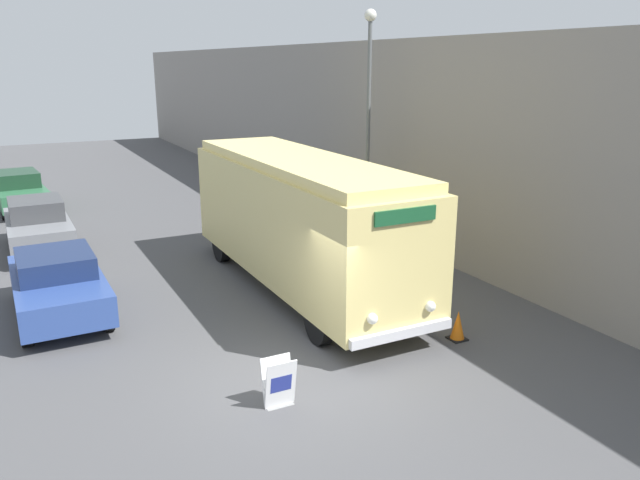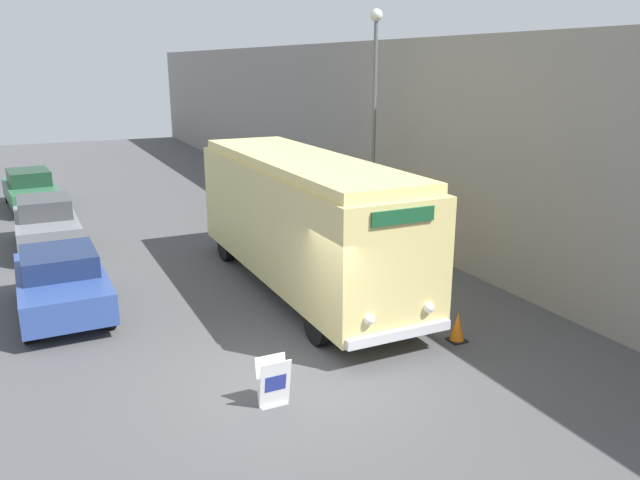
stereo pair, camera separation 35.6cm
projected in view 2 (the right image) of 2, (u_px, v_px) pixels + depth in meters
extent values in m
plane|color=#4C4C4F|center=(288.00, 380.00, 11.60)|extent=(80.00, 80.00, 0.00)
cube|color=gray|center=(360.00, 135.00, 22.32)|extent=(0.30, 60.00, 6.39)
cylinder|color=black|center=(318.00, 322.00, 12.99)|extent=(0.28, 0.94, 0.94)
cylinder|color=black|center=(405.00, 306.00, 13.88)|extent=(0.28, 0.94, 0.94)
cylinder|color=black|center=(226.00, 245.00, 18.50)|extent=(0.28, 0.94, 0.94)
cylinder|color=black|center=(293.00, 236.00, 19.39)|extent=(0.28, 0.94, 0.94)
cube|color=#E5D17F|center=(302.00, 220.00, 15.81)|extent=(2.47, 9.15, 2.73)
cube|color=#F3DD87|center=(302.00, 162.00, 15.41)|extent=(2.27, 8.79, 0.24)
cube|color=silver|center=(400.00, 334.00, 12.14)|extent=(2.34, 0.12, 0.20)
sphere|color=white|center=(369.00, 319.00, 11.76)|extent=(0.22, 0.22, 0.22)
sphere|color=white|center=(429.00, 307.00, 12.33)|extent=(0.22, 0.22, 0.22)
cube|color=#19512D|center=(403.00, 216.00, 11.52)|extent=(1.36, 0.06, 0.28)
cube|color=gray|center=(274.00, 405.00, 10.76)|extent=(0.49, 0.19, 0.01)
cube|color=white|center=(275.00, 384.00, 10.57)|extent=(0.55, 0.18, 0.88)
cube|color=white|center=(272.00, 380.00, 10.70)|extent=(0.55, 0.18, 0.88)
cube|color=navy|center=(276.00, 383.00, 10.55)|extent=(0.38, 0.06, 0.31)
cylinder|color=#595E60|center=(374.00, 138.00, 19.05)|extent=(0.12, 0.12, 6.90)
sphere|color=silver|center=(376.00, 15.00, 18.07)|extent=(0.36, 0.36, 0.36)
cylinder|color=black|center=(28.00, 328.00, 13.08)|extent=(0.22, 0.64, 0.64)
cylinder|color=black|center=(109.00, 315.00, 13.78)|extent=(0.22, 0.64, 0.64)
cylinder|color=black|center=(24.00, 287.00, 15.45)|extent=(0.22, 0.64, 0.64)
cylinder|color=black|center=(93.00, 277.00, 16.15)|extent=(0.22, 0.64, 0.64)
cube|color=#2D478C|center=(62.00, 286.00, 14.52)|extent=(1.95, 4.18, 0.69)
cube|color=#19274D|center=(59.00, 261.00, 14.44)|extent=(1.63, 1.89, 0.50)
cylinder|color=black|center=(23.00, 252.00, 18.23)|extent=(0.22, 0.71, 0.71)
cylinder|color=black|center=(78.00, 245.00, 18.88)|extent=(0.22, 0.71, 0.71)
cylinder|color=black|center=(21.00, 230.00, 20.61)|extent=(0.22, 0.71, 0.71)
cylinder|color=black|center=(70.00, 225.00, 21.26)|extent=(0.22, 0.71, 0.71)
cube|color=slate|center=(47.00, 227.00, 19.65)|extent=(1.82, 4.17, 0.67)
cube|color=#3F4043|center=(44.00, 207.00, 19.57)|extent=(1.53, 1.89, 0.59)
cylinder|color=black|center=(16.00, 210.00, 23.61)|extent=(0.22, 0.61, 0.61)
cylinder|color=black|center=(58.00, 205.00, 24.34)|extent=(0.22, 0.61, 0.61)
cylinder|color=black|center=(8.00, 196.00, 26.12)|extent=(0.22, 0.61, 0.61)
cylinder|color=black|center=(46.00, 192.00, 26.85)|extent=(0.22, 0.61, 0.61)
cube|color=#2D6642|center=(31.00, 192.00, 25.14)|extent=(2.14, 4.58, 0.65)
cube|color=#193824|center=(29.00, 177.00, 25.06)|extent=(1.66, 2.12, 0.57)
cube|color=black|center=(457.00, 340.00, 13.22)|extent=(0.36, 0.36, 0.03)
cone|color=orange|center=(458.00, 326.00, 13.13)|extent=(0.30, 0.30, 0.61)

